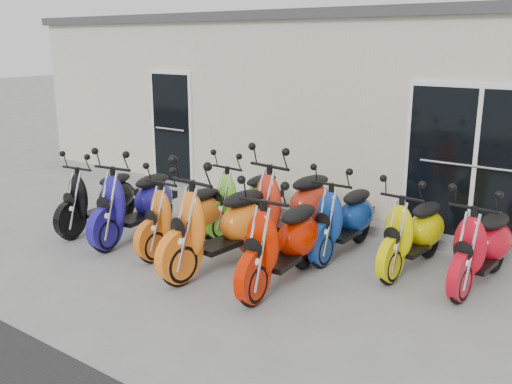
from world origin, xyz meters
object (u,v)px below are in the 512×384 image
(scooter_front_black, at_px, (98,189))
(scooter_front_red, at_px, (282,229))
(scooter_back_green, at_px, (246,189))
(scooter_back_extra, at_px, (483,234))
(scooter_back_blue, at_px, (344,208))
(scooter_back_yellow, at_px, (414,221))
(scooter_front_blue, at_px, (135,192))
(scooter_front_orange_b, at_px, (221,212))
(scooter_front_orange_a, at_px, (183,205))
(scooter_back_red, at_px, (291,194))

(scooter_front_black, height_order, scooter_front_red, scooter_front_red)
(scooter_back_green, height_order, scooter_back_extra, same)
(scooter_back_blue, xyz_separation_m, scooter_back_yellow, (0.98, 0.02, -0.02))
(scooter_back_blue, bearing_deg, scooter_back_green, 178.03)
(scooter_front_blue, height_order, scooter_front_orange_b, scooter_front_orange_b)
(scooter_back_yellow, distance_m, scooter_back_extra, 0.85)
(scooter_front_red, bearing_deg, scooter_front_orange_a, 168.65)
(scooter_front_orange_b, bearing_deg, scooter_back_green, 120.25)
(scooter_front_orange_a, xyz_separation_m, scooter_back_red, (1.10, 1.05, 0.12))
(scooter_front_black, distance_m, scooter_back_extra, 5.56)
(scooter_front_black, height_order, scooter_back_blue, scooter_back_blue)
(scooter_front_blue, relative_size, scooter_front_orange_a, 1.10)
(scooter_back_green, bearing_deg, scooter_back_blue, 3.56)
(scooter_front_black, bearing_deg, scooter_front_orange_a, -4.02)
(scooter_front_red, bearing_deg, scooter_front_blue, 172.03)
(scooter_front_blue, bearing_deg, scooter_back_blue, 15.35)
(scooter_front_blue, xyz_separation_m, scooter_back_green, (1.09, 1.26, -0.06))
(scooter_back_blue, distance_m, scooter_back_yellow, 0.98)
(scooter_front_red, relative_size, scooter_back_extra, 1.08)
(scooter_back_yellow, relative_size, scooter_back_extra, 0.98)
(scooter_front_orange_a, distance_m, scooter_back_blue, 2.22)
(scooter_front_orange_a, distance_m, scooter_back_extra, 3.89)
(scooter_back_red, bearing_deg, scooter_back_extra, 9.20)
(scooter_back_green, relative_size, scooter_back_extra, 1.00)
(scooter_back_extra, bearing_deg, scooter_back_yellow, -177.19)
(scooter_front_orange_a, xyz_separation_m, scooter_back_green, (0.17, 1.20, 0.01))
(scooter_front_blue, relative_size, scooter_front_red, 1.01)
(scooter_front_black, relative_size, scooter_back_yellow, 1.00)
(scooter_front_red, bearing_deg, scooter_back_green, 133.85)
(scooter_front_black, distance_m, scooter_back_red, 3.04)
(scooter_front_red, height_order, scooter_back_extra, scooter_front_red)
(scooter_front_orange_b, height_order, scooter_back_red, scooter_back_red)
(scooter_front_black, height_order, scooter_back_yellow, scooter_back_yellow)
(scooter_front_black, xyz_separation_m, scooter_back_yellow, (4.56, 1.30, 0.00))
(scooter_front_orange_b, xyz_separation_m, scooter_front_red, (0.92, 0.04, -0.06))
(scooter_front_blue, xyz_separation_m, scooter_back_blue, (2.78, 1.25, -0.05))
(scooter_back_blue, height_order, scooter_back_extra, scooter_back_blue)
(scooter_back_green, xyz_separation_m, scooter_back_red, (0.93, -0.15, 0.11))
(scooter_front_orange_a, xyz_separation_m, scooter_front_orange_b, (0.86, -0.22, 0.12))
(scooter_front_orange_a, height_order, scooter_back_blue, scooter_back_blue)
(scooter_front_orange_b, bearing_deg, scooter_back_extra, 30.96)
(scooter_front_black, height_order, scooter_back_green, scooter_back_green)
(scooter_front_orange_a, bearing_deg, scooter_back_extra, 18.63)
(scooter_front_red, xyz_separation_m, scooter_back_yellow, (1.07, 1.40, -0.06))
(scooter_front_red, relative_size, scooter_back_yellow, 1.10)
(scooter_front_orange_b, xyz_separation_m, scooter_back_red, (0.24, 1.27, 0.00))
(scooter_front_orange_a, bearing_deg, scooter_front_orange_b, -13.80)
(scooter_back_green, xyz_separation_m, scooter_back_blue, (1.70, -0.01, 0.00))
(scooter_back_red, height_order, scooter_back_blue, scooter_back_red)
(scooter_front_black, distance_m, scooter_back_green, 2.28)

